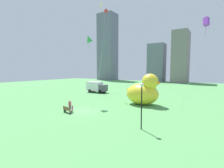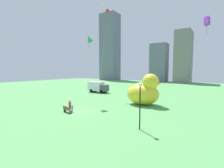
{
  "view_description": "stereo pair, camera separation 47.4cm",
  "coord_description": "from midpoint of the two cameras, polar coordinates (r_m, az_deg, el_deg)",
  "views": [
    {
      "loc": [
        16.15,
        -17.6,
        5.99
      ],
      "look_at": [
        2.81,
        3.59,
        3.85
      ],
      "focal_mm": 26.27,
      "sensor_mm": 36.0,
      "label": 1
    },
    {
      "loc": [
        16.55,
        -17.35,
        5.99
      ],
      "look_at": [
        2.81,
        3.59,
        3.85
      ],
      "focal_mm": 26.27,
      "sensor_mm": 36.0,
      "label": 2
    }
  ],
  "objects": [
    {
      "name": "park_bench",
      "position": [
        24.08,
        -14.82,
        -8.51
      ],
      "size": [
        1.78,
        0.8,
        0.9
      ],
      "color": "brown",
      "rests_on": "ground"
    },
    {
      "name": "person_child",
      "position": [
        24.15,
        -13.09,
        -8.23
      ],
      "size": [
        0.25,
        0.25,
        1.01
      ],
      "color": "silver",
      "rests_on": "ground"
    },
    {
      "name": "kite_yellow",
      "position": [
        42.18,
        -3.05,
        23.77
      ],
      "size": [
        1.9,
        1.9,
        21.83
      ],
      "color": "silver",
      "rests_on": "ground"
    },
    {
      "name": "box_truck",
      "position": [
        43.94,
        -4.65,
        -1.07
      ],
      "size": [
        5.56,
        2.52,
        2.85
      ],
      "color": "white",
      "rests_on": "ground"
    },
    {
      "name": "kite_green",
      "position": [
        29.78,
        -7.46,
        15.28
      ],
      "size": [
        1.59,
        1.73,
        12.14
      ],
      "color": "silver",
      "rests_on": "ground"
    },
    {
      "name": "giant_inflatable_duck",
      "position": [
        28.71,
        11.54,
        -2.59
      ],
      "size": [
        6.51,
        4.18,
        5.4
      ],
      "color": "yellow",
      "rests_on": "ground"
    },
    {
      "name": "kite_purple",
      "position": [
        26.78,
        30.57,
        18.16
      ],
      "size": [
        3.12,
        3.24,
        13.18
      ],
      "color": "silver",
      "rests_on": "ground"
    },
    {
      "name": "lamppost",
      "position": [
        16.58,
        10.56,
        -4.26
      ],
      "size": [
        0.4,
        0.4,
        4.72
      ],
      "color": "black",
      "rests_on": "ground"
    },
    {
      "name": "kite_red",
      "position": [
        47.77,
        -1.47,
        22.12
      ],
      "size": [
        3.36,
        3.83,
        22.42
      ],
      "color": "silver",
      "rests_on": "ground"
    },
    {
      "name": "ground_plane",
      "position": [
        24.67,
        -9.65,
        -9.23
      ],
      "size": [
        140.0,
        140.0,
        0.0
      ],
      "primitive_type": "plane",
      "color": "#549853"
    },
    {
      "name": "city_skyline",
      "position": [
        88.63,
        17.23,
        10.73
      ],
      "size": [
        81.12,
        13.32,
        39.4
      ],
      "color": "slate",
      "rests_on": "ground"
    },
    {
      "name": "person_adult",
      "position": [
        24.91,
        -13.91,
        -7.07
      ],
      "size": [
        0.39,
        0.39,
        1.61
      ],
      "color": "#38476B",
      "rests_on": "ground"
    }
  ]
}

